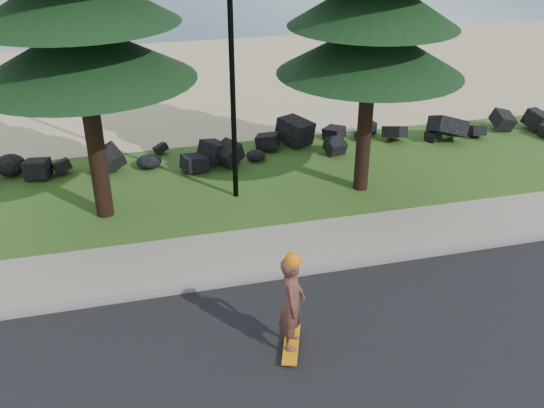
# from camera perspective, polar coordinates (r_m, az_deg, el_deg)

# --- Properties ---
(ground) EXTENTS (160.00, 160.00, 0.00)m
(ground) POSITION_cam_1_polar(r_m,az_deg,el_deg) (14.02, -0.84, -4.98)
(ground) COLOR #33581B
(ground) RESTS_ON ground
(road) EXTENTS (160.00, 7.00, 0.02)m
(road) POSITION_cam_1_polar(r_m,az_deg,el_deg) (10.66, 5.12, -17.76)
(road) COLOR black
(road) RESTS_ON ground
(kerb) EXTENTS (160.00, 0.20, 0.10)m
(kerb) POSITION_cam_1_polar(r_m,az_deg,el_deg) (13.27, 0.07, -6.85)
(kerb) COLOR gray
(kerb) RESTS_ON ground
(sidewalk) EXTENTS (160.00, 2.00, 0.08)m
(sidewalk) POSITION_cam_1_polar(r_m,az_deg,el_deg) (14.16, -1.04, -4.42)
(sidewalk) COLOR gray
(sidewalk) RESTS_ON ground
(beach_sand) EXTENTS (160.00, 15.00, 0.01)m
(beach_sand) POSITION_cam_1_polar(r_m,az_deg,el_deg) (27.18, -8.17, 11.39)
(beach_sand) COLOR tan
(beach_sand) RESTS_ON ground
(seawall_boulders) EXTENTS (60.00, 2.40, 1.10)m
(seawall_boulders) POSITION_cam_1_polar(r_m,az_deg,el_deg) (18.88, -4.84, 4.02)
(seawall_boulders) COLOR black
(seawall_boulders) RESTS_ON ground
(lamp_post) EXTENTS (0.25, 0.14, 8.14)m
(lamp_post) POSITION_cam_1_polar(r_m,az_deg,el_deg) (15.31, -3.86, 14.71)
(lamp_post) COLOR black
(lamp_post) RESTS_ON ground
(skateboarder) EXTENTS (0.65, 1.14, 2.07)m
(skateboarder) POSITION_cam_1_polar(r_m,az_deg,el_deg) (10.87, 1.91, -9.32)
(skateboarder) COLOR orange
(skateboarder) RESTS_ON ground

